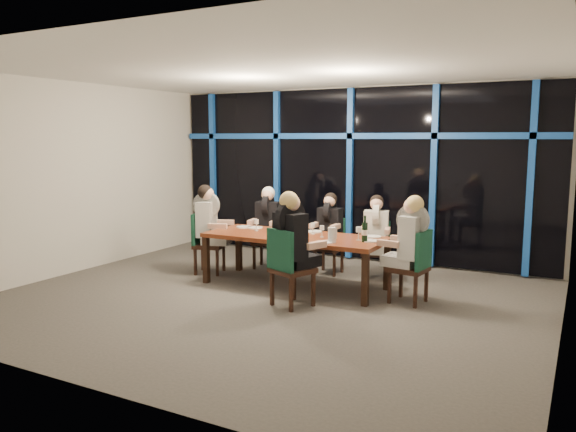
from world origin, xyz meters
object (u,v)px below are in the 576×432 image
Objects in this scene: diner_end_left at (209,216)px; diner_far_mid at (329,221)px; chair_far_mid at (331,242)px; diner_end_right at (410,233)px; dining_table at (295,240)px; chair_near_mid at (287,264)px; diner_far_right at (376,225)px; chair_end_left at (204,240)px; chair_far_right at (376,247)px; wine_bottle at (365,232)px; water_pitcher at (332,235)px; diner_far_left at (267,215)px; chair_far_left at (269,236)px; chair_end_right at (415,263)px; diner_near_mid at (292,232)px.

diner_far_mid is at bearing -81.13° from diner_end_left.
chair_far_mid is 1.92m from diner_end_right.
chair_near_mid is at bearing -67.76° from dining_table.
diner_far_mid is (0.00, -0.07, 0.35)m from chair_far_mid.
diner_far_right reaches higher than dining_table.
dining_table is at bearing -98.15° from chair_far_mid.
diner_end_left is (0.08, 0.03, 0.38)m from chair_end_left.
chair_far_right is (0.76, -0.02, 0.00)m from chair_far_mid.
chair_far_right is at bearing 90.00° from diner_far_right.
wine_bottle is at bearing -109.87° from chair_end_left.
wine_bottle is 1.75× the size of water_pitcher.
diner_far_left is at bearing -175.28° from diner_far_mid.
chair_end_right reaches higher than chair_far_left.
chair_end_left is 2.28m from diner_near_mid.
wine_bottle is 0.44m from water_pitcher.
diner_end_right is at bearing -66.49° from chair_far_right.
chair_far_mid is 1.95m from chair_end_right.
chair_end_right is at bearing 4.83° from water_pitcher.
wine_bottle is (0.68, 0.91, 0.33)m from chair_near_mid.
diner_near_mid reaches higher than chair_end_right.
diner_end_left reaches higher than chair_far_right.
chair_far_right is at bearing 100.55° from wine_bottle.
diner_far_right reaches higher than chair_far_mid.
chair_near_mid reaches higher than dining_table.
diner_far_right is at bearing -83.83° from diner_near_mid.
chair_far_mid is 0.89× the size of diner_near_mid.
chair_far_left is at bearing -101.75° from chair_end_right.
diner_end_right reaches higher than diner_end_left.
diner_end_right is (-0.08, 0.01, 0.38)m from chair_end_right.
diner_far_mid is at bearing 164.11° from diner_far_right.
chair_end_right is at bearing -125.42° from chair_near_mid.
chair_end_left is 1.08× the size of diner_far_left.
dining_table is 12.82× the size of water_pitcher.
diner_end_right reaches higher than chair_far_mid.
wine_bottle is (2.01, -0.93, 0.38)m from chair_far_left.
chair_end_right is at bearing -29.48° from chair_far_left.
dining_table is at bearing -42.93° from diner_near_mid.
diner_end_right is (2.62, -0.93, 0.41)m from chair_far_left.
diner_far_left is 0.95× the size of diner_end_left.
chair_end_right is 3.34m from diner_end_left.
wine_bottle reaches higher than dining_table.
chair_near_mid is 2.84× the size of wine_bottle.
diner_end_right is at bearing 6.40° from water_pitcher.
chair_far_mid is 0.93× the size of diner_end_right.
chair_end_left is (-1.76, -0.96, 0.05)m from chair_far_mid.
diner_far_left reaches higher than water_pitcher.
diner_end_left is at bearing -4.08° from diner_near_mid.
chair_far_mid is 1.46m from wine_bottle.
water_pitcher is at bearing -94.44° from diner_near_mid.
dining_table is 1.03m from chair_near_mid.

